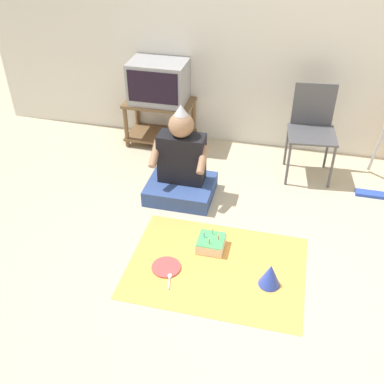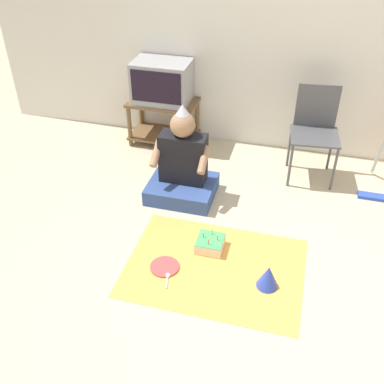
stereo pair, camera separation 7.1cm
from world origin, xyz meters
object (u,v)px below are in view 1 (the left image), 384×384
person_seated (181,168)px  party_hat_blue (271,275)px  dust_mop (379,158)px  folding_chair (312,125)px  paper_plate (166,267)px  tv (159,82)px  birthday_cake (211,243)px

person_seated → party_hat_blue: size_ratio=4.85×
dust_mop → person_seated: bearing=-163.7°
folding_chair → paper_plate: 1.90m
dust_mop → paper_plate: bearing=-137.2°
person_seated → paper_plate: 0.97m
person_seated → paper_plate: person_seated is taller
person_seated → dust_mop: bearing=16.3°
party_hat_blue → paper_plate: 0.76m
folding_chair → person_seated: bearing=-148.5°
tv → party_hat_blue: bearing=-53.1°
paper_plate → folding_chair: bearing=59.5°
dust_mop → person_seated: (-1.66, -0.49, -0.05)m
dust_mop → folding_chair: bearing=164.7°
dust_mop → person_seated: size_ratio=1.32×
birthday_cake → person_seated: bearing=122.2°
folding_chair → birthday_cake: folding_chair is taller
person_seated → birthday_cake: person_seated is taller
tv → birthday_cake: tv is taller
birthday_cake → party_hat_blue: party_hat_blue is taller
dust_mop → person_seated: 1.73m
birthday_cake → dust_mop: bearing=41.9°
birthday_cake → paper_plate: (-0.27, -0.29, -0.04)m
folding_chair → party_hat_blue: (-0.18, -1.56, -0.40)m
folding_chair → person_seated: (-1.06, -0.65, -0.23)m
folding_chair → person_seated: size_ratio=0.99×
dust_mop → tv: bearing=169.7°
party_hat_blue → tv: bearing=126.9°
dust_mop → birthday_cake: (-1.26, -1.13, -0.27)m
person_seated → party_hat_blue: person_seated is taller
birthday_cake → party_hat_blue: size_ratio=1.15×
birthday_cake → party_hat_blue: (0.48, -0.27, 0.04)m
folding_chair → dust_mop: (0.60, -0.16, -0.17)m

